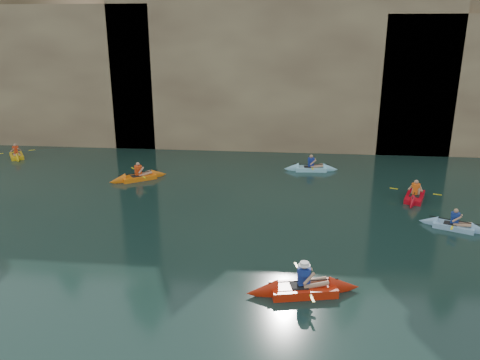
# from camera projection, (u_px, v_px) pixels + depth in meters

# --- Properties ---
(ground) EXTENTS (160.00, 160.00, 0.00)m
(ground) POSITION_uv_depth(u_px,v_px,m) (186.00, 329.00, 13.74)
(ground) COLOR black
(ground) RESTS_ON ground
(cliff) EXTENTS (70.00, 16.00, 12.00)m
(cliff) POSITION_uv_depth(u_px,v_px,m) (258.00, 60.00, 40.34)
(cliff) COLOR tan
(cliff) RESTS_ON ground
(cliff_slab_center) EXTENTS (24.00, 2.40, 11.40)m
(cliff_slab_center) POSITION_uv_depth(u_px,v_px,m) (279.00, 70.00, 33.22)
(cliff_slab_center) COLOR tan
(cliff_slab_center) RESTS_ON ground
(sea_cave_west) EXTENTS (4.50, 1.00, 4.00)m
(sea_cave_west) POSITION_uv_depth(u_px,v_px,m) (16.00, 118.00, 35.74)
(sea_cave_west) COLOR black
(sea_cave_west) RESTS_ON ground
(sea_cave_center) EXTENTS (3.50, 1.00, 3.20)m
(sea_cave_center) POSITION_uv_depth(u_px,v_px,m) (196.00, 127.00, 34.45)
(sea_cave_center) COLOR black
(sea_cave_center) RESTS_ON ground
(sea_cave_east) EXTENTS (5.00, 1.00, 4.50)m
(sea_cave_east) POSITION_uv_depth(u_px,v_px,m) (391.00, 122.00, 32.85)
(sea_cave_east) COLOR black
(sea_cave_east) RESTS_ON ground
(main_kayaker) EXTENTS (3.94, 2.54, 1.43)m
(main_kayaker) POSITION_uv_depth(u_px,v_px,m) (303.00, 288.00, 15.55)
(main_kayaker) COLOR red
(main_kayaker) RESTS_ON ground
(kayaker_orange) EXTENTS (3.29, 2.68, 1.33)m
(kayaker_orange) POSITION_uv_depth(u_px,v_px,m) (139.00, 177.00, 27.52)
(kayaker_orange) COLOR orange
(kayaker_orange) RESTS_ON ground
(kayaker_ltblue_near) EXTENTS (3.01, 2.16, 1.18)m
(kayaker_ltblue_near) POSITION_uv_depth(u_px,v_px,m) (454.00, 226.00, 20.68)
(kayaker_ltblue_near) COLOR #89BDE6
(kayaker_ltblue_near) RESTS_ON ground
(kayaker_red_far) EXTENTS (2.44, 3.62, 1.31)m
(kayaker_red_far) POSITION_uv_depth(u_px,v_px,m) (415.00, 196.00, 24.32)
(kayaker_red_far) COLOR red
(kayaker_red_far) RESTS_ON ground
(kayaker_yellow) EXTENTS (2.37, 2.91, 1.25)m
(kayaker_yellow) POSITION_uv_depth(u_px,v_px,m) (17.00, 156.00, 32.34)
(kayaker_yellow) COLOR yellow
(kayaker_yellow) RESTS_ON ground
(kayaker_ltblue_mid) EXTENTS (3.41, 2.52, 1.29)m
(kayaker_ltblue_mid) POSITION_uv_depth(u_px,v_px,m) (311.00, 168.00, 29.31)
(kayaker_ltblue_mid) COLOR #98E7FF
(kayaker_ltblue_mid) RESTS_ON ground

